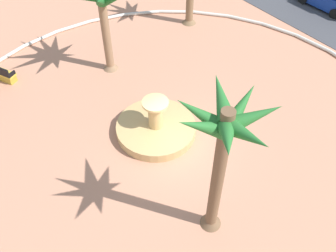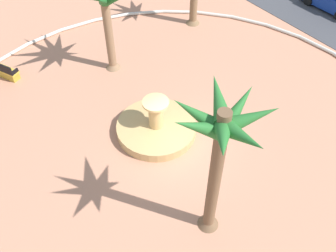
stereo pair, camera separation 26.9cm
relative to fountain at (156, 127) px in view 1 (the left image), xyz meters
The scene contains 5 objects.
ground_plane 1.18m from the fountain, ahead, with size 80.00×80.00×0.00m, color tan.
plaza_curb 1.16m from the fountain, ahead, with size 23.38×23.38×0.20m, color silver.
fountain is the anchor object (origin of this frame).
palm_tree_by_curb 6.82m from the fountain, 13.15° to the right, with size 3.17×3.09×6.22m.
bench_east 9.12m from the fountain, 152.75° to the right, with size 1.66×1.12×1.00m.
Camera 1 is at (8.56, -6.96, 12.92)m, focal length 40.12 mm.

